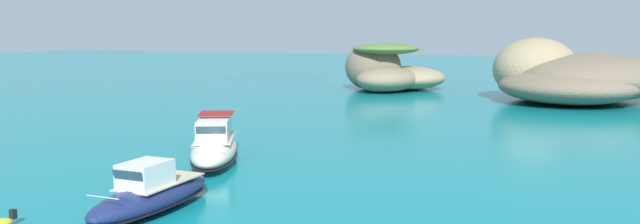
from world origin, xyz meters
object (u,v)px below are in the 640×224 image
at_px(motorboat_cream, 214,148).
at_px(islet_small, 388,72).
at_px(motorboat_navy, 151,194).
at_px(islet_large, 569,77).

bearing_deg(motorboat_cream, islet_small, 94.20).
relative_size(islet_small, motorboat_navy, 2.23).
height_order(islet_small, motorboat_navy, islet_small).
height_order(islet_large, motorboat_cream, islet_large).
height_order(islet_large, motorboat_navy, islet_large).
distance_m(motorboat_cream, motorboat_navy, 9.35).
distance_m(islet_large, motorboat_cream, 45.33).
bearing_deg(islet_small, motorboat_cream, -85.80).
relative_size(motorboat_cream, motorboat_navy, 1.19).
relative_size(islet_large, motorboat_cream, 2.88).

